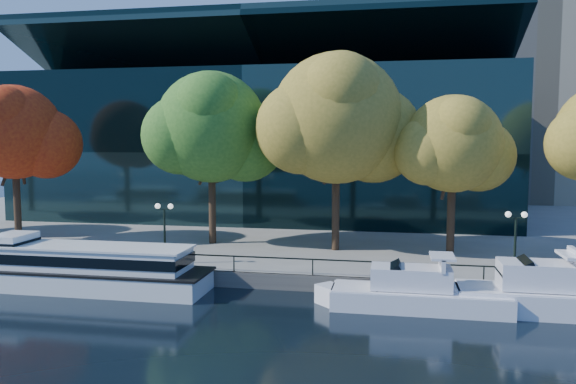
% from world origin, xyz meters
% --- Properties ---
extents(ground, '(160.00, 160.00, 0.00)m').
position_xyz_m(ground, '(0.00, 0.00, 0.00)').
color(ground, black).
rests_on(ground, ground).
extents(promenade, '(90.00, 67.08, 1.00)m').
position_xyz_m(promenade, '(0.00, 36.38, 0.50)').
color(promenade, slate).
rests_on(promenade, ground).
extents(railing, '(88.20, 0.08, 0.99)m').
position_xyz_m(railing, '(0.00, 3.25, 1.94)').
color(railing, black).
rests_on(railing, promenade).
extents(convention_building, '(50.00, 24.57, 21.43)m').
position_xyz_m(convention_building, '(-4.00, 31.79, 8.51)').
color(convention_building, black).
rests_on(convention_building, ground).
extents(tour_boat, '(17.50, 3.90, 3.32)m').
position_xyz_m(tour_boat, '(-9.49, 0.96, 1.41)').
color(tour_boat, white).
rests_on(tour_boat, ground).
extents(cruiser_near, '(10.58, 2.73, 3.07)m').
position_xyz_m(cruiser_near, '(10.85, 0.51, 0.95)').
color(cruiser_near, silver).
rests_on(cruiser_near, ground).
extents(cruiser_far, '(10.83, 3.00, 3.54)m').
position_xyz_m(cruiser_far, '(17.61, 1.00, 1.12)').
color(cruiser_far, silver).
rests_on(cruiser_far, ground).
extents(tree_1, '(9.48, 7.78, 12.62)m').
position_xyz_m(tree_1, '(-20.24, 10.30, 9.66)').
color(tree_1, black).
rests_on(tree_1, promenade).
extents(tree_2, '(10.90, 8.94, 13.56)m').
position_xyz_m(tree_2, '(-4.18, 12.11, 10.02)').
color(tree_2, black).
rests_on(tree_2, promenade).
extents(tree_3, '(12.05, 9.88, 14.61)m').
position_xyz_m(tree_3, '(5.76, 11.17, 10.58)').
color(tree_3, black).
rests_on(tree_3, promenade).
extents(tree_4, '(8.61, 7.06, 11.39)m').
position_xyz_m(tree_4, '(13.98, 10.90, 8.79)').
color(tree_4, black).
rests_on(tree_4, promenade).
extents(lamp_1, '(1.26, 0.36, 4.03)m').
position_xyz_m(lamp_1, '(-5.13, 4.50, 3.98)').
color(lamp_1, black).
rests_on(lamp_1, promenade).
extents(lamp_2, '(1.26, 0.36, 4.03)m').
position_xyz_m(lamp_2, '(16.91, 4.50, 3.98)').
color(lamp_2, black).
rests_on(lamp_2, promenade).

